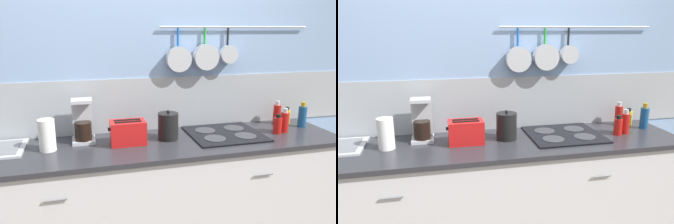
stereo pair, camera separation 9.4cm
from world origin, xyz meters
TOP-DOWN VIEW (x-y plane):
  - wall_back at (0.00, 0.37)m, footprint 7.20×0.16m
  - cabinet_base at (0.00, -0.00)m, footprint 2.84×0.65m
  - countertop at (0.00, 0.00)m, footprint 2.88×0.67m
  - paper_towel_roll at (-0.76, 0.04)m, footprint 0.11×0.11m
  - coffee_maker at (-0.52, 0.19)m, footprint 0.16×0.18m
  - toaster at (-0.21, 0.04)m, footprint 0.27×0.16m
  - kettle at (0.10, 0.07)m, footprint 0.16×0.16m
  - cooktop at (0.57, 0.06)m, footprint 0.57×0.52m
  - bottle_hot_sauce at (0.99, -0.02)m, footprint 0.07×0.07m
  - bottle_olive_oil at (1.07, 0.00)m, footprint 0.07×0.07m
  - bottle_cooking_wine at (1.15, 0.23)m, footprint 0.07×0.07m
  - bottle_sesame_oil at (1.22, 0.20)m, footprint 0.06×0.06m
  - bottle_dish_soap at (1.30, 0.09)m, footprint 0.07×0.07m

SIDE VIEW (x-z plane):
  - cabinet_base at x=0.00m, z-range 0.00..0.88m
  - countertop at x=0.00m, z-range 0.88..0.91m
  - cooktop at x=0.57m, z-range 0.91..0.93m
  - bottle_sesame_oil at x=1.22m, z-range 0.90..1.05m
  - bottle_hot_sauce at x=0.99m, z-range 0.90..1.06m
  - toaster at x=-0.21m, z-range 0.91..1.09m
  - bottle_olive_oil at x=1.07m, z-range 0.90..1.10m
  - bottle_cooking_wine at x=1.15m, z-range 0.90..1.10m
  - bottle_dish_soap at x=1.30m, z-range 0.90..1.12m
  - kettle at x=0.10m, z-range 0.90..1.13m
  - paper_towel_roll at x=-0.76m, z-range 0.91..1.13m
  - coffee_maker at x=-0.52m, z-range 0.88..1.20m
  - wall_back at x=0.00m, z-range -0.03..2.57m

